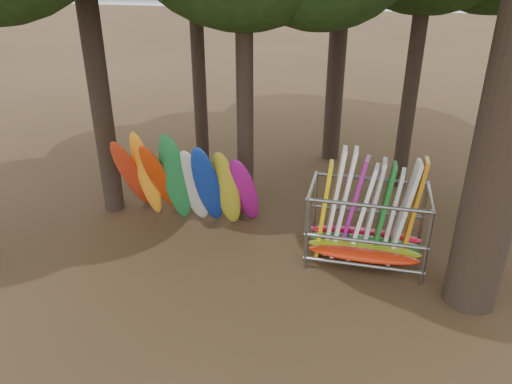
# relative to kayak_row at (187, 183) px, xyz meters

# --- Properties ---
(ground) EXTENTS (120.00, 120.00, 0.00)m
(ground) POSITION_rel_kayak_row_xyz_m (2.67, -1.82, -1.30)
(ground) COLOR #47331E
(ground) RESTS_ON ground
(lake) EXTENTS (160.00, 160.00, 0.00)m
(lake) POSITION_rel_kayak_row_xyz_m (2.67, 58.18, -1.30)
(lake) COLOR gray
(lake) RESTS_ON ground
(kayak_row) EXTENTS (4.01, 2.17, 2.99)m
(kayak_row) POSITION_rel_kayak_row_xyz_m (0.00, 0.00, 0.00)
(kayak_row) COLOR red
(kayak_row) RESTS_ON ground
(storage_rack) EXTENTS (2.84, 1.52, 2.80)m
(storage_rack) POSITION_rel_kayak_row_xyz_m (4.76, -0.57, -0.38)
(storage_rack) COLOR slate
(storage_rack) RESTS_ON ground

